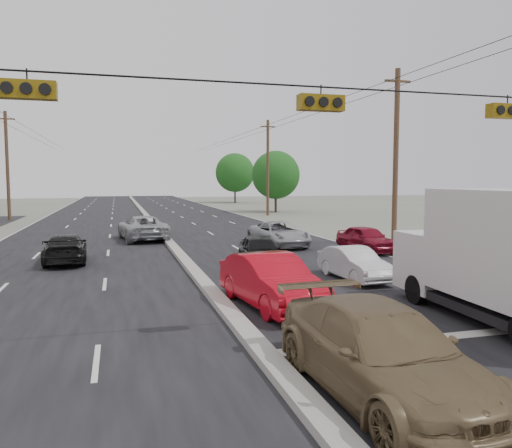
# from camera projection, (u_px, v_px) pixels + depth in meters

# --- Properties ---
(ground) EXTENTS (200.00, 200.00, 0.00)m
(ground) POSITION_uv_depth(u_px,v_px,m) (256.00, 348.00, 11.14)
(ground) COLOR #606356
(ground) RESTS_ON ground
(road_surface) EXTENTS (20.00, 160.00, 0.02)m
(road_surface) POSITION_uv_depth(u_px,v_px,m) (155.00, 227.00, 39.91)
(road_surface) COLOR black
(road_surface) RESTS_ON ground
(center_median) EXTENTS (0.50, 160.00, 0.20)m
(center_median) POSITION_uv_depth(u_px,v_px,m) (155.00, 226.00, 39.90)
(center_median) COLOR gray
(center_median) RESTS_ON ground
(utility_pole_left_c) EXTENTS (1.60, 0.30, 10.00)m
(utility_pole_left_c) POSITION_uv_depth(u_px,v_px,m) (7.00, 165.00, 45.70)
(utility_pole_left_c) COLOR #422D1E
(utility_pole_left_c) RESTS_ON ground
(utility_pole_right_b) EXTENTS (1.60, 0.30, 10.00)m
(utility_pole_right_b) POSITION_uv_depth(u_px,v_px,m) (396.00, 156.00, 28.43)
(utility_pole_right_b) COLOR #422D1E
(utility_pole_right_b) RESTS_ON ground
(utility_pole_right_c) EXTENTS (1.60, 0.30, 10.00)m
(utility_pole_right_c) POSITION_uv_depth(u_px,v_px,m) (268.00, 167.00, 52.41)
(utility_pole_right_c) COLOR #422D1E
(utility_pole_right_c) RESTS_ON ground
(traffic_signals) EXTENTS (25.00, 0.30, 0.54)m
(traffic_signals) POSITION_uv_depth(u_px,v_px,m) (317.00, 101.00, 11.03)
(traffic_signals) COLOR black
(traffic_signals) RESTS_ON ground
(tree_right_mid) EXTENTS (5.60, 5.60, 7.14)m
(tree_right_mid) POSITION_uv_depth(u_px,v_px,m) (276.00, 175.00, 57.95)
(tree_right_mid) COLOR #382619
(tree_right_mid) RESTS_ON ground
(tree_right_far) EXTENTS (6.40, 6.40, 8.16)m
(tree_right_far) POSITION_uv_depth(u_px,v_px,m) (235.00, 173.00, 82.14)
(tree_right_far) COLOR #382619
(tree_right_far) RESTS_ON ground
(box_truck) EXTENTS (2.69, 7.00, 3.50)m
(box_truck) POSITION_uv_depth(u_px,v_px,m) (505.00, 256.00, 12.84)
(box_truck) COLOR black
(box_truck) RESTS_ON ground
(tan_sedan) EXTENTS (2.39, 5.44, 1.56)m
(tan_sedan) POSITION_uv_depth(u_px,v_px,m) (381.00, 353.00, 8.56)
(tan_sedan) COLOR brown
(tan_sedan) RESTS_ON ground
(red_sedan) EXTENTS (2.24, 4.85, 1.54)m
(red_sedan) POSITION_uv_depth(u_px,v_px,m) (271.00, 282.00, 14.64)
(red_sedan) COLOR red
(red_sedan) RESTS_ON ground
(queue_car_a) EXTENTS (2.06, 4.13, 1.35)m
(queue_car_a) POSITION_uv_depth(u_px,v_px,m) (260.00, 251.00, 21.52)
(queue_car_a) COLOR black
(queue_car_a) RESTS_ON ground
(queue_car_b) EXTENTS (1.51, 3.76, 1.22)m
(queue_car_b) POSITION_uv_depth(u_px,v_px,m) (354.00, 264.00, 18.69)
(queue_car_b) COLOR silver
(queue_car_b) RESTS_ON ground
(queue_car_c) EXTENTS (2.70, 5.12, 1.37)m
(queue_car_c) POSITION_uv_depth(u_px,v_px,m) (279.00, 234.00, 28.19)
(queue_car_c) COLOR #989A9F
(queue_car_c) RESTS_ON ground
(queue_car_e) EXTENTS (2.08, 4.14, 1.35)m
(queue_car_e) POSITION_uv_depth(u_px,v_px,m) (367.00, 239.00, 25.99)
(queue_car_e) COLOR maroon
(queue_car_e) RESTS_ON ground
(oncoming_near) EXTENTS (2.08, 4.61, 1.31)m
(oncoming_near) POSITION_uv_depth(u_px,v_px,m) (65.00, 249.00, 22.53)
(oncoming_near) COLOR black
(oncoming_near) RESTS_ON ground
(oncoming_far) EXTENTS (3.15, 5.75, 1.53)m
(oncoming_far) POSITION_uv_depth(u_px,v_px,m) (143.00, 228.00, 31.04)
(oncoming_far) COLOR #97999E
(oncoming_far) RESTS_ON ground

